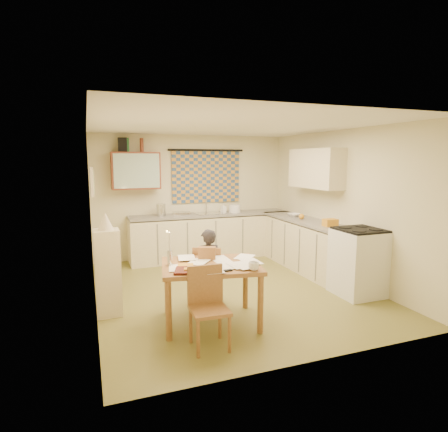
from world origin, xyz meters
name	(u,v)px	position (x,y,z in m)	size (l,w,h in m)	color
floor	(231,290)	(0.00, 0.00, -0.01)	(4.00, 4.50, 0.02)	olive
ceiling	(232,125)	(0.00, 0.00, 2.51)	(4.00, 4.50, 0.02)	white
wall_back	(192,197)	(0.00, 2.26, 1.25)	(4.00, 0.02, 2.50)	beige
wall_front	(318,240)	(0.00, -2.26, 1.25)	(4.00, 0.02, 2.50)	beige
wall_left	(91,217)	(-2.01, 0.00, 1.25)	(0.02, 4.50, 2.50)	beige
wall_right	(342,205)	(2.01, 0.00, 1.25)	(0.02, 4.50, 2.50)	beige
window_blind	(206,177)	(0.30, 2.22, 1.65)	(1.45, 0.03, 1.05)	navy
curtain_rod	(206,150)	(0.30, 2.20, 2.20)	(0.04, 0.04, 1.60)	black
wall_cabinet	(136,171)	(-1.15, 2.08, 1.80)	(0.90, 0.34, 0.70)	#5F2819
wall_cabinet_glass	(137,171)	(-1.15, 1.91, 1.80)	(0.84, 0.02, 0.64)	#99B2A5
upper_cabinet_right	(316,168)	(1.83, 0.55, 1.85)	(0.34, 1.30, 0.70)	beige
framed_print	(92,182)	(-1.97, 0.40, 1.70)	(0.04, 0.50, 0.40)	beige
print_canvas	(94,181)	(-1.95, 0.40, 1.70)	(0.01, 0.42, 0.32)	silver
counter_back	(211,236)	(0.31, 1.95, 0.45)	(3.30, 0.62, 0.92)	beige
counter_right	(314,248)	(1.70, 0.32, 0.45)	(0.62, 2.95, 0.92)	beige
stove	(358,262)	(1.70, -0.85, 0.50)	(0.65, 0.65, 1.00)	white
sink	(210,216)	(0.28, 1.95, 0.88)	(0.55, 0.45, 0.10)	silver
tap	(206,206)	(0.27, 2.13, 1.06)	(0.03, 0.03, 0.28)	silver
dish_rack	(182,214)	(-0.30, 1.95, 0.95)	(0.35, 0.30, 0.06)	silver
kettle	(161,210)	(-0.71, 1.95, 1.04)	(0.18, 0.18, 0.24)	silver
mixing_bowl	(235,209)	(0.83, 1.95, 1.00)	(0.24, 0.24, 0.16)	white
soap_bottle	(224,208)	(0.60, 2.00, 1.02)	(0.11, 0.11, 0.20)	white
bowl	(294,215)	(1.70, 1.03, 0.95)	(0.30, 0.30, 0.06)	white
orange_bag	(330,223)	(1.70, -0.12, 0.98)	(0.22, 0.16, 0.12)	orange
fruit_orange	(302,217)	(1.65, 0.68, 0.97)	(0.10, 0.10, 0.10)	orange
speaker	(123,145)	(-1.37, 2.08, 2.28)	(0.16, 0.20, 0.26)	black
bottle_green	(127,145)	(-1.29, 2.08, 2.28)	(0.07, 0.07, 0.26)	#195926
bottle_brown	(142,145)	(-1.02, 2.08, 2.28)	(0.07, 0.07, 0.26)	#5F2819
dining_table	(211,293)	(-0.67, -1.03, 0.38)	(1.31, 1.09, 0.75)	brown
chair_far	(209,286)	(-0.52, -0.46, 0.26)	(0.51, 0.51, 0.85)	brown
chair_near	(209,323)	(-0.88, -1.60, 0.27)	(0.41, 0.41, 0.87)	brown
person	(208,268)	(-0.55, -0.52, 0.54)	(0.40, 0.27, 1.08)	black
shelf_stand	(108,273)	(-1.84, -0.34, 0.56)	(0.32, 0.30, 1.13)	beige
lampshade	(105,221)	(-1.84, -0.34, 1.24)	(0.20, 0.20, 0.22)	beige
letter_rack	(207,253)	(-0.65, -0.80, 0.83)	(0.22, 0.10, 0.16)	brown
mug	(254,266)	(-0.29, -1.45, 0.80)	(0.13, 0.13, 0.10)	white
magazine	(175,271)	(-1.15, -1.19, 0.76)	(0.29, 0.33, 0.03)	maroon
book	(178,267)	(-1.08, -1.05, 0.76)	(0.23, 0.28, 0.02)	orange
orange_box	(189,270)	(-1.00, -1.25, 0.77)	(0.12, 0.08, 0.04)	orange
eyeglasses	(227,271)	(-0.59, -1.38, 0.76)	(0.13, 0.04, 0.02)	black
candle_holder	(170,258)	(-1.15, -0.91, 0.84)	(0.06, 0.06, 0.18)	silver
candle	(170,241)	(-1.14, -0.89, 1.04)	(0.02, 0.02, 0.22)	white
candle_flame	(167,232)	(-1.17, -0.90, 1.16)	(0.02, 0.02, 0.02)	#FFCC66
papers	(218,264)	(-0.59, -1.08, 0.76)	(1.24, 0.94, 0.02)	white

